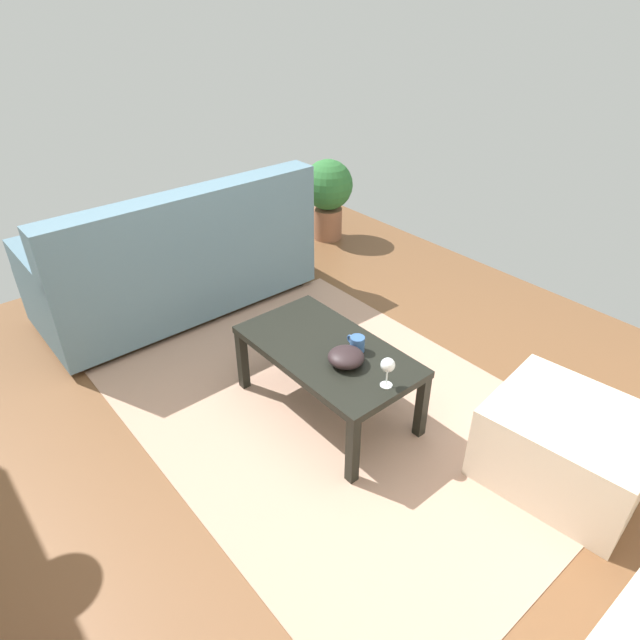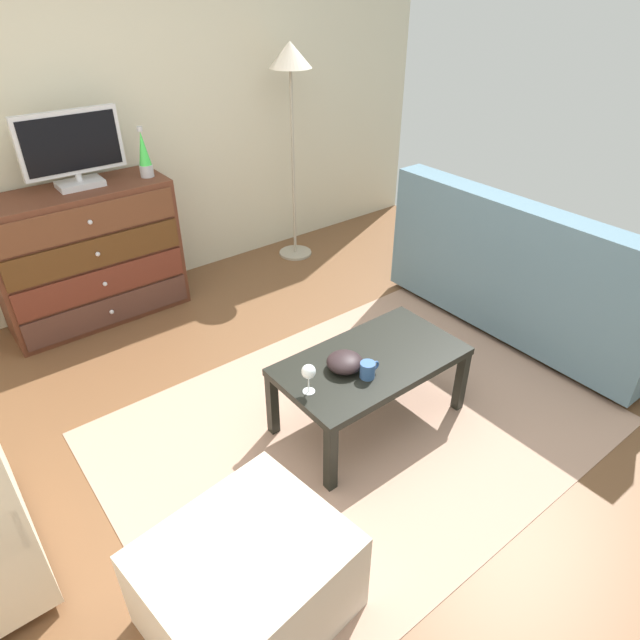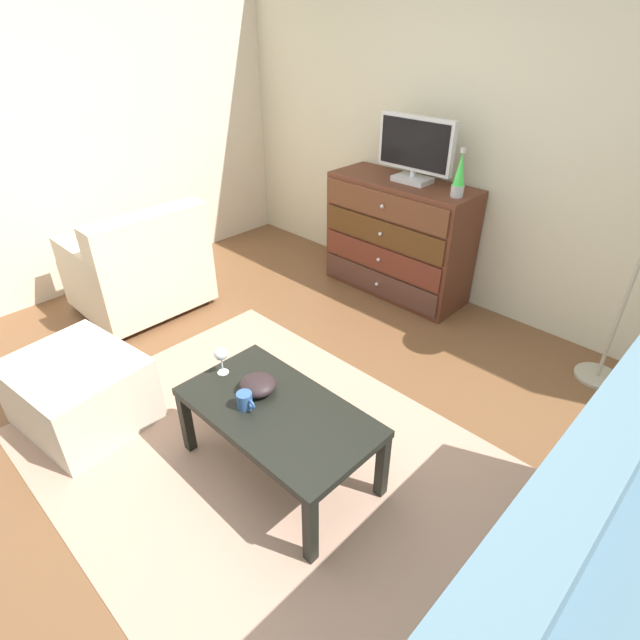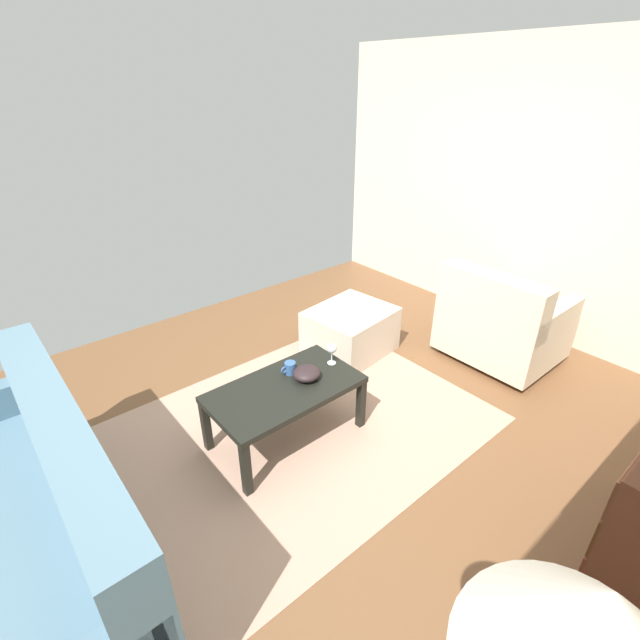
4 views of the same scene
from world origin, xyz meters
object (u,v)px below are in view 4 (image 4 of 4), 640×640
(wine_glass, at_px, (332,349))
(ottoman, at_px, (350,331))
(bowl_decorative, at_px, (307,373))
(coffee_table, at_px, (285,393))
(mug, at_px, (290,368))
(couch_large, at_px, (23,535))
(armchair, at_px, (501,323))

(wine_glass, relative_size, ottoman, 0.22)
(bowl_decorative, height_order, ottoman, bowl_decorative)
(ottoman, bearing_deg, coffee_table, 25.91)
(mug, distance_m, couch_large, 1.66)
(bowl_decorative, distance_m, couch_large, 1.70)
(wine_glass, bearing_deg, armchair, 166.43)
(coffee_table, height_order, wine_glass, wine_glass)
(ottoman, bearing_deg, bowl_decorative, 30.67)
(coffee_table, xyz_separation_m, bowl_decorative, (-0.17, 0.02, 0.09))
(coffee_table, distance_m, wine_glass, 0.45)
(wine_glass, distance_m, bowl_decorative, 0.26)
(mug, xyz_separation_m, bowl_decorative, (-0.05, 0.12, -0.00))
(wine_glass, relative_size, bowl_decorative, 0.85)
(armchair, bearing_deg, ottoman, -44.93)
(coffee_table, height_order, couch_large, couch_large)
(coffee_table, bearing_deg, couch_large, 2.74)
(bowl_decorative, xyz_separation_m, couch_large, (1.69, 0.05, -0.10))
(bowl_decorative, bearing_deg, couch_large, 1.79)
(mug, xyz_separation_m, couch_large, (1.64, 0.17, -0.10))
(coffee_table, xyz_separation_m, wine_glass, (-0.42, -0.01, 0.17))
(armchair, relative_size, ottoman, 1.28)
(mug, height_order, armchair, armchair)
(mug, height_order, ottoman, mug)
(armchair, bearing_deg, wine_glass, -13.57)
(couch_large, xyz_separation_m, armchair, (-3.54, 0.30, -0.01))
(mug, bearing_deg, armchair, 165.98)
(mug, bearing_deg, wine_glass, 163.60)
(wine_glass, relative_size, couch_large, 0.08)
(couch_large, relative_size, armchair, 2.12)
(bowl_decorative, bearing_deg, ottoman, -149.33)
(wine_glass, xyz_separation_m, mug, (0.30, -0.09, -0.07))
(armchair, bearing_deg, mug, -14.02)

